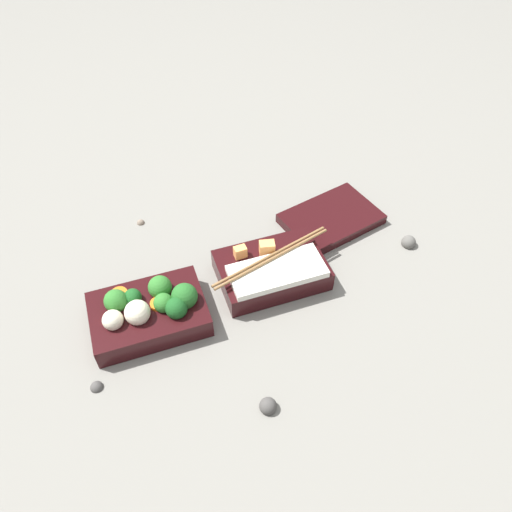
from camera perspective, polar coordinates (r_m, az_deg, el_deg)
ground_plane at (r=0.84m, az=-5.43°, el=-4.91°), size 3.00×3.00×0.00m
bento_tray_vegetable at (r=0.80m, az=-12.07°, el=-6.12°), size 0.18×0.12×0.07m
bento_tray_rice at (r=0.85m, az=1.82°, el=-1.59°), size 0.22×0.12×0.06m
bento_lid at (r=0.96m, az=8.58°, el=4.23°), size 0.20×0.16×0.02m
pebble_0 at (r=0.96m, az=17.03°, el=1.52°), size 0.03×0.03×0.03m
pebble_1 at (r=0.98m, az=-13.07°, el=3.84°), size 0.01×0.01×0.01m
pebble_2 at (r=0.78m, az=-17.80°, el=-13.95°), size 0.02×0.02×0.02m
pebble_3 at (r=0.73m, az=1.38°, el=-16.76°), size 0.03×0.03×0.03m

